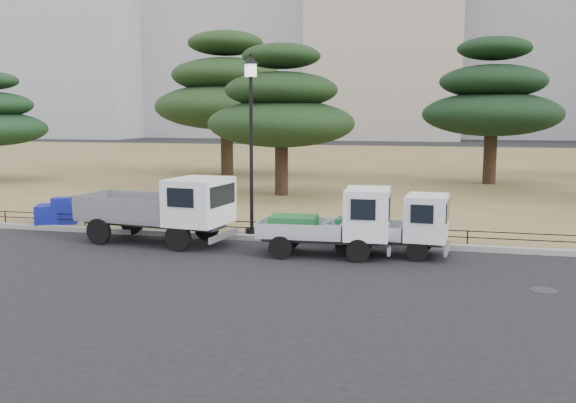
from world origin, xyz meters
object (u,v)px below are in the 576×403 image
(truck_kei_rear, at_px, (397,225))
(street_lamp, at_px, (251,115))
(tarp_pile, at_px, (58,213))
(truck_kei_front, at_px, (335,222))
(truck_large, at_px, (163,207))

(truck_kei_rear, xyz_separation_m, street_lamp, (-4.48, 1.33, 2.92))
(street_lamp, distance_m, tarp_pile, 7.61)
(truck_kei_front, xyz_separation_m, tarp_pile, (-9.78, 2.04, -0.41))
(truck_kei_front, distance_m, street_lamp, 4.43)
(truck_large, relative_size, truck_kei_front, 1.32)
(tarp_pile, bearing_deg, truck_kei_rear, -7.88)
(truck_large, bearing_deg, tarp_pile, 167.54)
(street_lamp, bearing_deg, truck_large, -149.10)
(truck_large, bearing_deg, street_lamp, 37.76)
(street_lamp, xyz_separation_m, tarp_pile, (-6.88, 0.24, -3.25))
(truck_kei_rear, xyz_separation_m, tarp_pile, (-11.37, 1.57, -0.33))
(truck_kei_rear, relative_size, tarp_pile, 2.03)
(truck_large, relative_size, tarp_pile, 2.92)
(street_lamp, bearing_deg, tarp_pile, 178.02)
(truck_large, xyz_separation_m, tarp_pile, (-4.59, 1.61, -0.59))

